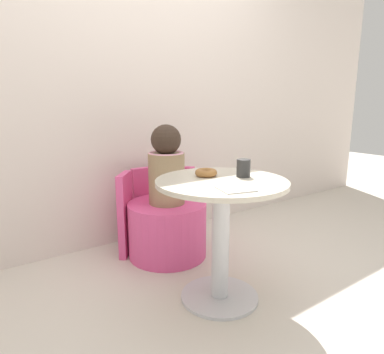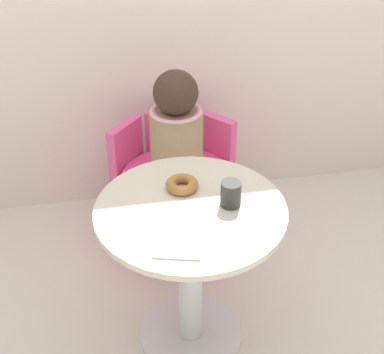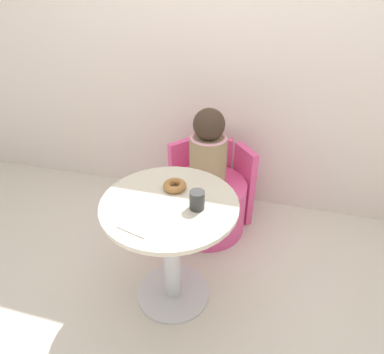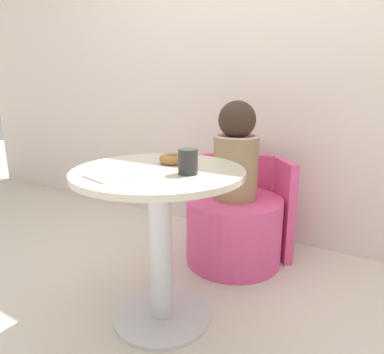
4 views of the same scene
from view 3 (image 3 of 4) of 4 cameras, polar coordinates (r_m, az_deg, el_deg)
The scene contains 9 objects.
ground_plane at distance 2.16m, azimuth -1.47°, elevation -19.58°, with size 12.00×12.00×0.00m, color beige.
back_wall at distance 2.48m, azimuth 6.04°, elevation 20.63°, with size 6.00×0.06×2.40m.
round_table at distance 1.84m, azimuth -3.56°, elevation -9.42°, with size 0.70×0.70×0.68m.
tub_chair at distance 2.49m, azimuth 2.47°, elevation -4.82°, with size 0.55×0.55×0.39m.
booth_backrest at distance 2.62m, azimuth 3.66°, elevation -0.07°, with size 0.65×0.24×0.60m.
child_figure at distance 2.24m, azimuth 2.73°, elevation 4.39°, with size 0.25×0.25×0.55m.
donut at distance 1.79m, azimuth -2.89°, elevation -1.44°, with size 0.12×0.12×0.04m.
cup at distance 1.64m, azimuth 0.85°, elevation -3.86°, with size 0.07×0.07×0.10m.
paper_napkin at distance 1.60m, azimuth -8.54°, elevation -7.56°, with size 0.19×0.19×0.01m.
Camera 3 is at (0.40, -1.27, 1.71)m, focal length 32.00 mm.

